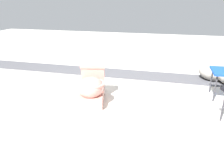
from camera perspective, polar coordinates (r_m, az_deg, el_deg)
ground_plane at (r=3.34m, az=-2.18°, el=-3.79°), size 14.00×14.00×0.00m
gravel_strip at (r=4.36m, az=8.63°, el=2.20°), size 0.56×8.00×0.01m
toilet at (r=3.17m, az=-5.26°, el=-0.88°), size 0.69×0.50×0.52m
boulder_far at (r=4.47m, az=24.91°, el=2.95°), size 0.64×0.65×0.32m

